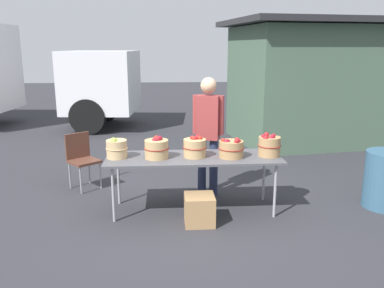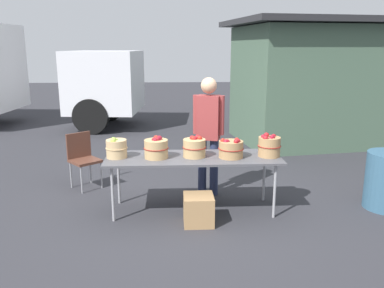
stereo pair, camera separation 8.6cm
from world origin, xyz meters
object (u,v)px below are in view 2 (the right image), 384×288
at_px(apple_basket_red_3, 269,146).
at_px(apple_basket_red_0, 156,148).
at_px(apple_basket_green_0, 116,148).
at_px(folding_chair, 83,156).
at_px(vendor_adult, 208,127).
at_px(produce_crate, 199,210).
at_px(apple_basket_red_1, 194,147).
at_px(apple_basket_red_2, 231,149).
at_px(market_table, 193,160).

bearing_deg(apple_basket_red_3, apple_basket_red_0, -179.86).
height_order(apple_basket_green_0, apple_basket_red_0, apple_basket_red_0).
bearing_deg(folding_chair, apple_basket_red_3, -61.22).
distance_m(vendor_adult, produce_crate, 1.35).
relative_size(apple_basket_red_0, apple_basket_red_1, 1.04).
bearing_deg(apple_basket_red_0, apple_basket_red_1, 3.70).
bearing_deg(vendor_adult, apple_basket_red_2, 126.24).
bearing_deg(produce_crate, apple_basket_red_0, 142.59).
distance_m(apple_basket_green_0, apple_basket_red_2, 1.49).
bearing_deg(apple_basket_green_0, apple_basket_red_2, -2.87).
bearing_deg(market_table, apple_basket_red_0, -176.67).
bearing_deg(apple_basket_red_1, apple_basket_green_0, 179.26).
bearing_deg(apple_basket_red_2, market_table, 173.30).
xyz_separation_m(vendor_adult, folding_chair, (-1.92, 0.41, -0.52)).
bearing_deg(produce_crate, folding_chair, 139.86).
xyz_separation_m(apple_basket_red_0, apple_basket_red_1, (0.50, 0.03, -0.01)).
xyz_separation_m(market_table, apple_basket_red_0, (-0.48, -0.03, 0.17)).
distance_m(market_table, apple_basket_red_1, 0.17).
distance_m(apple_basket_green_0, apple_basket_red_1, 1.02).
bearing_deg(folding_chair, market_table, -71.25).
height_order(apple_basket_red_1, apple_basket_red_2, apple_basket_red_1).
distance_m(market_table, folding_chair, 1.96).
height_order(apple_basket_red_0, folding_chair, apple_basket_red_0).
xyz_separation_m(apple_basket_red_0, folding_chair, (-1.19, 1.04, -0.38)).
bearing_deg(apple_basket_red_0, vendor_adult, 40.52).
height_order(apple_basket_red_0, produce_crate, apple_basket_red_0).
xyz_separation_m(market_table, apple_basket_red_3, (1.00, -0.02, 0.18)).
height_order(apple_basket_red_1, apple_basket_red_3, apple_basket_red_3).
bearing_deg(apple_basket_red_1, apple_basket_red_0, -176.30).
height_order(apple_basket_green_0, apple_basket_red_2, apple_basket_green_0).
relative_size(apple_basket_red_3, folding_chair, 0.36).
relative_size(apple_basket_red_1, produce_crate, 0.85).
xyz_separation_m(apple_basket_red_1, folding_chair, (-1.68, 1.01, -0.37)).
distance_m(apple_basket_red_2, vendor_adult, 0.72).
bearing_deg(market_table, apple_basket_red_1, 14.24).
relative_size(apple_basket_red_0, vendor_adult, 0.19).
relative_size(market_table, apple_basket_red_0, 7.07).
bearing_deg(market_table, apple_basket_red_2, -6.70).
xyz_separation_m(folding_chair, produce_crate, (1.71, -1.44, -0.32)).
height_order(apple_basket_green_0, apple_basket_red_1, apple_basket_red_1).
relative_size(apple_basket_green_0, apple_basket_red_3, 0.92).
xyz_separation_m(apple_basket_green_0, apple_basket_red_0, (0.52, -0.05, 0.01)).
bearing_deg(market_table, produce_crate, -84.22).
bearing_deg(apple_basket_red_3, folding_chair, 158.77).
bearing_deg(apple_basket_red_1, folding_chair, 149.09).
bearing_deg(apple_basket_green_0, folding_chair, 123.81).
height_order(market_table, apple_basket_red_1, apple_basket_red_1).
height_order(apple_basket_red_2, produce_crate, apple_basket_red_2).
xyz_separation_m(apple_basket_green_0, vendor_adult, (1.26, 0.59, 0.15)).
bearing_deg(apple_basket_green_0, apple_basket_red_0, -5.00).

